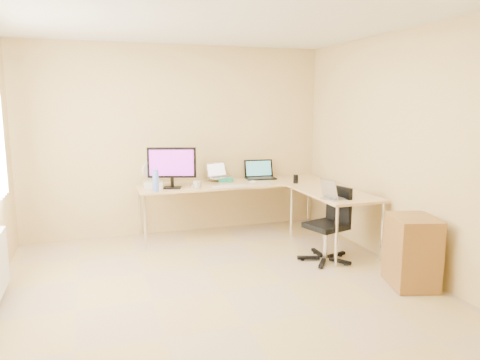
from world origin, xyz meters
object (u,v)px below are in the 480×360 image
object	(u,v)px
laptop_black	(261,170)
water_bottle	(156,181)
mug	(197,185)
desk_return	(333,220)
keyboard	(229,186)
office_chair	(326,219)
laptop_return	(335,191)
monitor	(172,168)
desk_fan	(150,174)
laptop_center	(219,171)
cabinet	(412,251)
desk_main	(235,208)

from	to	relation	value
laptop_black	water_bottle	bearing A→B (deg)	-158.53
laptop_black	water_bottle	distance (m)	1.65
laptop_black	mug	distance (m)	1.13
desk_return	keyboard	bearing A→B (deg)	148.62
laptop_black	office_chair	xyz separation A→B (m)	(0.21, -1.58, -0.36)
keyboard	laptop_return	xyz separation A→B (m)	(0.94, -1.08, 0.09)
mug	water_bottle	bearing A→B (deg)	-173.14
monitor	office_chair	world-z (taller)	monitor
desk_return	desk_fan	world-z (taller)	desk_fan
laptop_center	cabinet	size ratio (longest dim) A/B	0.45
mug	desk_fan	xyz separation A→B (m)	(-0.53, 0.43, 0.10)
monitor	water_bottle	distance (m)	0.31
keyboard	office_chair	bearing A→B (deg)	-49.26
cabinet	laptop_black	bearing A→B (deg)	120.37
desk_return	mug	size ratio (longest dim) A/B	12.64
desk_return	water_bottle	xyz separation A→B (m)	(-2.10, 0.70, 0.50)
laptop_black	keyboard	xyz separation A→B (m)	(-0.63, -0.50, -0.12)
monitor	water_bottle	xyz separation A→B (m)	(-0.23, -0.16, -0.13)
monitor	laptop_return	bearing A→B (deg)	-19.86
desk_main	desk_return	distance (m)	1.40
laptop_black	keyboard	distance (m)	0.81
monitor	mug	world-z (taller)	monitor
monitor	desk_main	bearing A→B (deg)	25.72
cabinet	desk_return	bearing A→B (deg)	111.83
monitor	laptop_black	distance (m)	1.39
cabinet	mug	bearing A→B (deg)	144.95
laptop_center	laptop_return	bearing A→B (deg)	-78.08
laptop_center	mug	bearing A→B (deg)	-152.78
desk_return	laptop_return	xyz separation A→B (m)	(-0.22, -0.38, 0.46)
desk_return	mug	bearing A→B (deg)	153.92
desk_main	mug	world-z (taller)	mug
desk_return	laptop_black	xyz separation A→B (m)	(-0.53, 1.20, 0.50)
laptop_center	laptop_black	xyz separation A→B (m)	(0.62, 0.00, -0.01)
keyboard	desk_fan	xyz separation A→B (m)	(-0.95, 0.50, 0.14)
desk_main	cabinet	bearing A→B (deg)	-63.95
desk_return	desk_fan	xyz separation A→B (m)	(-2.10, 1.20, 0.51)
cabinet	desk_fan	bearing A→B (deg)	147.24
desk_fan	laptop_return	bearing A→B (deg)	-60.91
mug	desk_fan	distance (m)	0.70
laptop_black	keyboard	size ratio (longest dim) A/B	0.93
cabinet	office_chair	bearing A→B (deg)	131.74
monitor	laptop_black	xyz separation A→B (m)	(1.34, 0.34, -0.13)
keyboard	mug	distance (m)	0.42
laptop_black	water_bottle	world-z (taller)	water_bottle
laptop_black	laptop_return	world-z (taller)	laptop_black
desk_main	desk_return	size ratio (longest dim) A/B	2.04
keyboard	office_chair	xyz separation A→B (m)	(0.84, -1.08, -0.24)
mug	water_bottle	world-z (taller)	water_bottle
desk_main	laptop_return	bearing A→B (deg)	-61.17
office_chair	laptop_return	bearing A→B (deg)	-17.88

